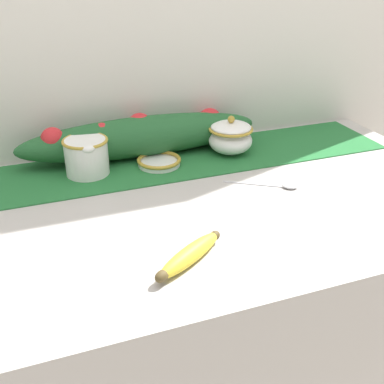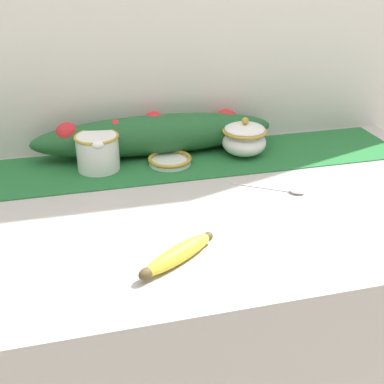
{
  "view_description": "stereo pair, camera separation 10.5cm",
  "coord_description": "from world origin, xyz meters",
  "px_view_note": "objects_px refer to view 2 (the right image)",
  "views": [
    {
      "loc": [
        -0.31,
        -0.91,
        1.45
      ],
      "look_at": [
        0.02,
        -0.04,
        0.97
      ],
      "focal_mm": 45.0,
      "sensor_mm": 36.0,
      "label": 1
    },
    {
      "loc": [
        -0.21,
        -0.95,
        1.45
      ],
      "look_at": [
        0.02,
        -0.04,
        0.97
      ],
      "focal_mm": 45.0,
      "sensor_mm": 36.0,
      "label": 2
    }
  ],
  "objects_px": {
    "small_dish": "(170,160)",
    "spoon": "(291,191)",
    "cream_pitcher": "(98,151)",
    "banana": "(178,254)",
    "sugar_bowl": "(244,139)"
  },
  "relations": [
    {
      "from": "small_dish",
      "to": "spoon",
      "type": "height_order",
      "value": "small_dish"
    },
    {
      "from": "cream_pitcher",
      "to": "small_dish",
      "type": "relative_size",
      "value": 1.13
    },
    {
      "from": "small_dish",
      "to": "spoon",
      "type": "xyz_separation_m",
      "value": [
        0.25,
        -0.23,
        -0.01
      ]
    },
    {
      "from": "banana",
      "to": "spoon",
      "type": "height_order",
      "value": "banana"
    },
    {
      "from": "cream_pitcher",
      "to": "spoon",
      "type": "relative_size",
      "value": 0.82
    },
    {
      "from": "cream_pitcher",
      "to": "small_dish",
      "type": "height_order",
      "value": "cream_pitcher"
    },
    {
      "from": "small_dish",
      "to": "banana",
      "type": "bearing_deg",
      "value": -99.7
    },
    {
      "from": "banana",
      "to": "cream_pitcher",
      "type": "bearing_deg",
      "value": 103.71
    },
    {
      "from": "sugar_bowl",
      "to": "spoon",
      "type": "relative_size",
      "value": 0.76
    },
    {
      "from": "sugar_bowl",
      "to": "small_dish",
      "type": "relative_size",
      "value": 1.05
    },
    {
      "from": "spoon",
      "to": "cream_pitcher",
      "type": "bearing_deg",
      "value": -176.47
    },
    {
      "from": "sugar_bowl",
      "to": "spoon",
      "type": "bearing_deg",
      "value": -81.85
    },
    {
      "from": "small_dish",
      "to": "spoon",
      "type": "distance_m",
      "value": 0.34
    },
    {
      "from": "sugar_bowl",
      "to": "spoon",
      "type": "distance_m",
      "value": 0.25
    },
    {
      "from": "sugar_bowl",
      "to": "banana",
      "type": "distance_m",
      "value": 0.54
    }
  ]
}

